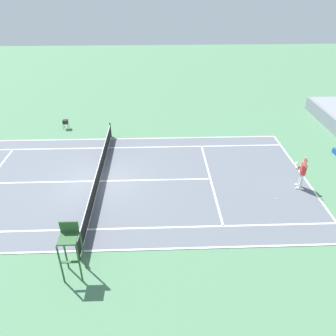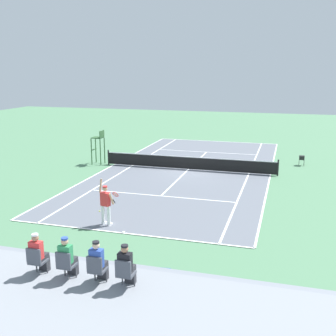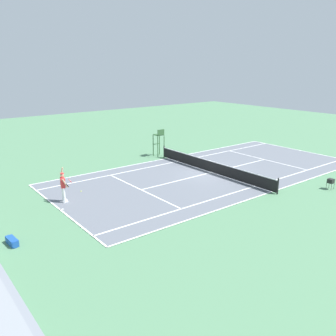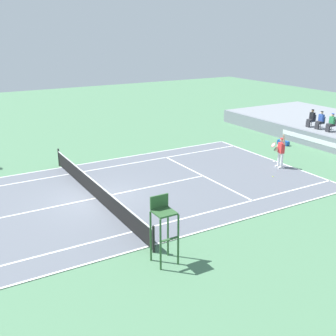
% 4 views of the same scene
% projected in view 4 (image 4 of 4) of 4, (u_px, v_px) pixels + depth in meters
% --- Properties ---
extents(ground_plane, '(80.00, 80.00, 0.00)m').
position_uv_depth(ground_plane, '(95.00, 199.00, 20.24)').
color(ground_plane, '#4C7A56').
extents(court, '(11.08, 23.88, 0.03)m').
position_uv_depth(court, '(95.00, 198.00, 20.24)').
color(court, slate).
rests_on(court, ground).
extents(net, '(11.98, 0.10, 1.07)m').
position_uv_depth(net, '(95.00, 189.00, 20.08)').
color(net, black).
rests_on(net, ground).
extents(barrier_wall, '(22.07, 0.25, 1.04)m').
position_uv_depth(barrier_wall, '(326.00, 144.00, 28.00)').
color(barrier_wall, gray).
rests_on(barrier_wall, ground).
extents(spectator_seated_0, '(0.44, 0.60, 1.27)m').
position_uv_depth(spectator_seated_0, '(311.00, 118.00, 30.33)').
color(spectator_seated_0, '#474C56').
rests_on(spectator_seated_0, bleacher_platform).
extents(spectator_seated_1, '(0.44, 0.60, 1.27)m').
position_uv_depth(spectator_seated_1, '(320.00, 120.00, 29.66)').
color(spectator_seated_1, '#474C56').
rests_on(spectator_seated_1, bleacher_platform).
extents(spectator_seated_2, '(0.44, 0.60, 1.27)m').
position_uv_depth(spectator_seated_2, '(331.00, 123.00, 28.89)').
color(spectator_seated_2, '#474C56').
rests_on(spectator_seated_2, bleacher_platform).
extents(tennis_player, '(0.83, 0.61, 2.08)m').
position_uv_depth(tennis_player, '(281.00, 152.00, 24.46)').
color(tennis_player, white).
rests_on(tennis_player, ground).
extents(tennis_ball, '(0.07, 0.07, 0.07)m').
position_uv_depth(tennis_ball, '(273.00, 177.00, 23.15)').
color(tennis_ball, '#D1E533').
rests_on(tennis_ball, ground).
extents(umpire_chair, '(0.77, 0.77, 2.44)m').
position_uv_depth(umpire_chair, '(163.00, 222.00, 14.29)').
color(umpire_chair, '#2D562D').
rests_on(umpire_chair, ground).
extents(equipment_bag, '(0.92, 0.39, 0.32)m').
position_uv_depth(equipment_bag, '(283.00, 143.00, 29.60)').
color(equipment_bag, '#194799').
rests_on(equipment_bag, ground).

